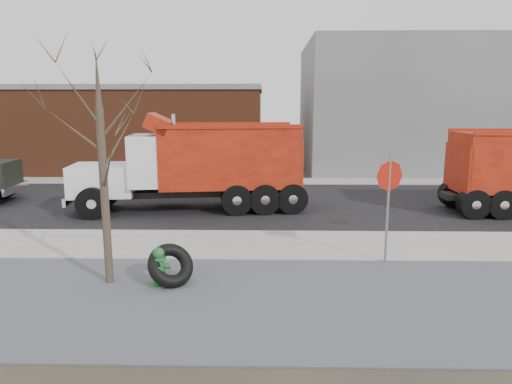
{
  "coord_description": "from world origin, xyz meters",
  "views": [
    {
      "loc": [
        0.37,
        -12.45,
        3.98
      ],
      "look_at": [
        0.08,
        1.41,
        1.4
      ],
      "focal_mm": 32.0,
      "sensor_mm": 36.0,
      "label": 1
    }
  ],
  "objects_px": {
    "fire_hydrant": "(159,268)",
    "truck_tire": "(171,265)",
    "stop_sign": "(389,188)",
    "dump_truck_red_b": "(199,162)"
  },
  "relations": [
    {
      "from": "truck_tire",
      "to": "fire_hydrant",
      "type": "bearing_deg",
      "value": -162.74
    },
    {
      "from": "fire_hydrant",
      "to": "stop_sign",
      "type": "distance_m",
      "value": 5.94
    },
    {
      "from": "fire_hydrant",
      "to": "truck_tire",
      "type": "xyz_separation_m",
      "value": [
        0.25,
        0.08,
        0.05
      ]
    },
    {
      "from": "truck_tire",
      "to": "stop_sign",
      "type": "distance_m",
      "value": 5.68
    },
    {
      "from": "stop_sign",
      "to": "truck_tire",
      "type": "bearing_deg",
      "value": -163.85
    },
    {
      "from": "fire_hydrant",
      "to": "truck_tire",
      "type": "height_order",
      "value": "truck_tire"
    },
    {
      "from": "fire_hydrant",
      "to": "dump_truck_red_b",
      "type": "height_order",
      "value": "dump_truck_red_b"
    },
    {
      "from": "stop_sign",
      "to": "dump_truck_red_b",
      "type": "bearing_deg",
      "value": 132.23
    },
    {
      "from": "fire_hydrant",
      "to": "truck_tire",
      "type": "bearing_deg",
      "value": 3.73
    },
    {
      "from": "fire_hydrant",
      "to": "dump_truck_red_b",
      "type": "bearing_deg",
      "value": 77.85
    }
  ]
}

